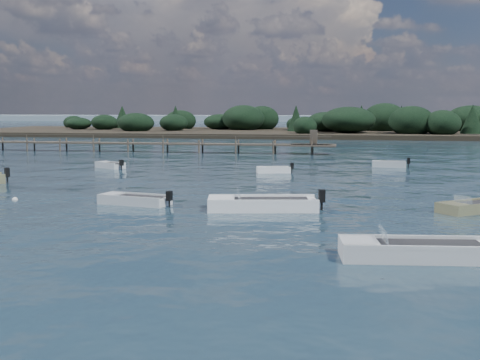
% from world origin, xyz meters
% --- Properties ---
extents(ground, '(400.00, 400.00, 0.00)m').
position_xyz_m(ground, '(0.00, 60.00, 0.00)').
color(ground, '#162834').
rests_on(ground, ground).
extents(tender_far_grey_b, '(3.21, 1.30, 1.09)m').
position_xyz_m(tender_far_grey_b, '(11.38, 33.94, 0.15)').
color(tender_far_grey_b, '#B5B9BC').
rests_on(tender_far_grey_b, ground).
extents(dinghy_mid_grey, '(4.17, 2.17, 1.03)m').
position_xyz_m(dinghy_mid_grey, '(-3.10, 10.56, 0.14)').
color(dinghy_mid_grey, '#B5B9BC').
rests_on(dinghy_mid_grey, ground).
extents(tender_far_white, '(2.96, 1.73, 0.99)m').
position_xyz_m(tender_far_white, '(2.14, 27.51, 0.14)').
color(tender_far_white, white).
rests_on(tender_far_white, ground).
extents(tender_far_grey, '(3.09, 2.54, 1.04)m').
position_xyz_m(tender_far_grey, '(-12.05, 28.82, 0.15)').
color(tender_far_grey, '#B5B9BC').
rests_on(tender_far_grey, ground).
extents(dinghy_extra_a, '(5.57, 2.37, 1.32)m').
position_xyz_m(dinghy_extra_a, '(10.31, 1.17, 0.17)').
color(dinghy_extra_a, '#B5B9BC').
rests_on(dinghy_extra_a, ground).
extents(dinghy_mid_white_a, '(5.93, 2.98, 1.36)m').
position_xyz_m(dinghy_mid_white_a, '(3.79, 9.98, 0.18)').
color(dinghy_mid_white_a, white).
rests_on(dinghy_mid_white_a, ground).
extents(dinghy_mid_white_b, '(4.01, 3.63, 1.06)m').
position_xyz_m(dinghy_mid_white_b, '(14.13, 11.44, 0.14)').
color(dinghy_mid_white_b, '#75724E').
rests_on(dinghy_mid_white_b, ground).
extents(buoy_b, '(0.32, 0.32, 0.32)m').
position_xyz_m(buoy_b, '(9.14, 3.62, 0.00)').
color(buoy_b, silver).
rests_on(buoy_b, ground).
extents(buoy_c, '(0.32, 0.32, 0.32)m').
position_xyz_m(buoy_c, '(-10.14, 10.77, 0.00)').
color(buoy_c, silver).
rests_on(buoy_c, ground).
extents(jetty, '(64.50, 3.20, 3.40)m').
position_xyz_m(jetty, '(-21.74, 47.99, 0.98)').
color(jetty, '#494036').
rests_on(jetty, ground).
extents(far_headland, '(190.00, 40.00, 5.80)m').
position_xyz_m(far_headland, '(25.00, 100.00, 1.96)').
color(far_headland, black).
rests_on(far_headland, ground).
extents(distant_haze, '(280.00, 20.00, 2.40)m').
position_xyz_m(distant_haze, '(-90.00, 230.00, 0.00)').
color(distant_haze, '#80929F').
rests_on(distant_haze, ground).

